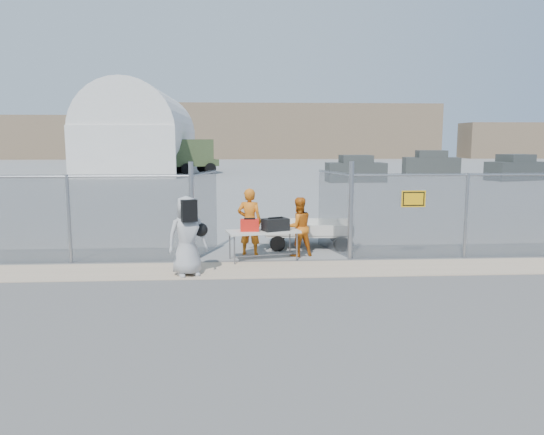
{
  "coord_description": "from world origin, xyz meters",
  "views": [
    {
      "loc": [
        -0.8,
        -11.14,
        3.02
      ],
      "look_at": [
        0.0,
        2.0,
        1.1
      ],
      "focal_mm": 35.0,
      "sensor_mm": 36.0,
      "label": 1
    }
  ],
  "objects": [
    {
      "name": "black_duffel",
      "position": [
        0.09,
        1.99,
        0.92
      ],
      "size": [
        0.73,
        0.59,
        0.31
      ],
      "primitive_type": "cube",
      "rotation": [
        0.0,
        0.0,
        0.4
      ],
      "color": "black",
      "rests_on": "folding_table"
    },
    {
      "name": "parked_vehicle_mid",
      "position": [
        15.96,
        34.59,
        1.05
      ],
      "size": [
        4.9,
        2.72,
        2.11
      ],
      "primitive_type": null,
      "rotation": [
        0.0,
        0.0,
        -0.14
      ],
      "color": "#383B38",
      "rests_on": "ground"
    },
    {
      "name": "utility_trailer",
      "position": [
        1.15,
        3.7,
        0.39
      ],
      "size": [
        3.31,
        1.91,
        0.77
      ],
      "primitive_type": null,
      "rotation": [
        0.0,
        0.0,
        -0.09
      ],
      "color": "beige",
      "rests_on": "ground"
    },
    {
      "name": "chain_link_fence",
      "position": [
        0.0,
        2.0,
        1.1
      ],
      "size": [
        40.0,
        0.2,
        2.2
      ],
      "primitive_type": null,
      "color": "gray",
      "rests_on": "ground"
    },
    {
      "name": "orange_bag",
      "position": [
        -0.56,
        1.99,
        0.91
      ],
      "size": [
        0.47,
        0.32,
        0.29
      ],
      "primitive_type": "cube",
      "rotation": [
        0.0,
        0.0,
        -0.02
      ],
      "color": "red",
      "rests_on": "folding_table"
    },
    {
      "name": "visitor",
      "position": [
        -1.99,
        0.59,
        0.9
      ],
      "size": [
        1.03,
        0.85,
        1.8
      ],
      "primitive_type": "imported",
      "rotation": [
        0.0,
        0.0,
        0.37
      ],
      "color": "#A7A7A7",
      "rests_on": "ground"
    },
    {
      "name": "distant_hills",
      "position": [
        5.0,
        78.0,
        4.5
      ],
      "size": [
        140.0,
        6.0,
        9.0
      ],
      "primitive_type": null,
      "color": "#7F684F",
      "rests_on": "ground"
    },
    {
      "name": "parked_vehicle_far",
      "position": [
        20.1,
        28.01,
        0.97
      ],
      "size": [
        4.65,
        3.08,
        1.93
      ],
      "primitive_type": null,
      "rotation": [
        0.0,
        0.0,
        0.29
      ],
      "color": "#383B38",
      "rests_on": "ground"
    },
    {
      "name": "folding_table",
      "position": [
        -0.22,
        2.03,
        0.38
      ],
      "size": [
        1.92,
        1.11,
        0.77
      ],
      "primitive_type": null,
      "rotation": [
        0.0,
        0.0,
        0.21
      ],
      "color": "beige",
      "rests_on": "ground"
    },
    {
      "name": "ground",
      "position": [
        0.0,
        0.0,
        0.0
      ],
      "size": [
        160.0,
        160.0,
        0.0
      ],
      "primitive_type": "plane",
      "color": "#585555"
    },
    {
      "name": "tarmac_inside",
      "position": [
        0.0,
        42.0,
        0.01
      ],
      "size": [
        160.0,
        80.0,
        0.01
      ],
      "primitive_type": "cube",
      "color": "gray",
      "rests_on": "ground"
    },
    {
      "name": "security_worker_right",
      "position": [
        0.72,
        2.45,
        0.78
      ],
      "size": [
        0.89,
        0.78,
        1.56
      ],
      "primitive_type": "imported",
      "rotation": [
        0.0,
        0.0,
        3.42
      ],
      "color": "orange",
      "rests_on": "ground"
    },
    {
      "name": "quonset_hangar",
      "position": [
        -10.0,
        40.0,
        4.0
      ],
      "size": [
        9.0,
        18.0,
        8.0
      ],
      "primitive_type": null,
      "color": "silver",
      "rests_on": "ground"
    },
    {
      "name": "dirt_strip",
      "position": [
        0.0,
        1.0,
        0.01
      ],
      "size": [
        44.0,
        1.6,
        0.01
      ],
      "primitive_type": "cube",
      "color": "#C5AB89",
      "rests_on": "ground"
    },
    {
      "name": "security_worker_left",
      "position": [
        -0.55,
        2.68,
        0.89
      ],
      "size": [
        0.73,
        0.56,
        1.78
      ],
      "primitive_type": "imported",
      "rotation": [
        0.0,
        0.0,
        2.92
      ],
      "color": "orange",
      "rests_on": "ground"
    },
    {
      "name": "parked_vehicle_near",
      "position": [
        7.66,
        27.22,
        0.96
      ],
      "size": [
        4.27,
        2.0,
        1.91
      ],
      "primitive_type": null,
      "rotation": [
        0.0,
        0.0,
        0.02
      ],
      "color": "#383B38",
      "rests_on": "ground"
    },
    {
      "name": "military_truck",
      "position": [
        -6.16,
        37.46,
        1.56
      ],
      "size": [
        6.98,
        4.56,
        3.12
      ],
      "primitive_type": null,
      "rotation": [
        0.0,
        0.0,
        0.36
      ],
      "color": "#40522C",
      "rests_on": "ground"
    }
  ]
}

